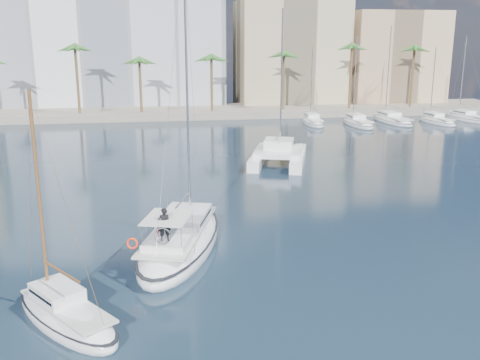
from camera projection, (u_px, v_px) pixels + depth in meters
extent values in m
plane|color=black|center=(225.00, 238.00, 34.57)|extent=(160.00, 160.00, 0.00)
cube|color=gray|center=(178.00, 112.00, 92.74)|extent=(120.00, 14.00, 1.20)
cube|color=white|center=(108.00, 33.00, 99.00)|extent=(42.00, 16.00, 28.00)
cube|color=tan|center=(290.00, 55.00, 102.41)|extent=(20.00, 14.00, 20.00)
cube|color=tan|center=(392.00, 60.00, 103.85)|extent=(18.00, 12.00, 18.00)
cylinder|color=brown|center=(179.00, 87.00, 87.75)|extent=(0.44, 0.44, 10.50)
sphere|color=#336A27|center=(178.00, 54.00, 86.44)|extent=(3.60, 3.60, 3.60)
cylinder|color=brown|center=(375.00, 84.00, 93.03)|extent=(0.44, 0.44, 10.50)
sphere|color=#336A27|center=(377.00, 53.00, 91.72)|extent=(3.60, 3.60, 3.60)
ellipsoid|color=white|center=(181.00, 244.00, 32.55)|extent=(7.43, 13.12, 2.59)
ellipsoid|color=black|center=(181.00, 238.00, 32.46)|extent=(7.50, 13.24, 0.18)
cube|color=silver|center=(179.00, 230.00, 32.08)|extent=(5.42, 9.79, 0.12)
cube|color=white|center=(185.00, 216.00, 33.37)|extent=(3.75, 4.69, 0.60)
cube|color=black|center=(185.00, 216.00, 33.37)|extent=(3.63, 4.23, 0.14)
cylinder|color=#B7BABF|center=(187.00, 87.00, 32.79)|extent=(0.15, 0.15, 16.39)
cylinder|color=#B7BABF|center=(180.00, 203.00, 32.04)|extent=(1.57, 4.86, 0.11)
cube|color=white|center=(169.00, 240.00, 29.71)|extent=(3.17, 3.68, 0.36)
cube|color=silver|center=(168.00, 217.00, 29.25)|extent=(3.17, 3.68, 0.04)
torus|color=silver|center=(163.00, 236.00, 28.39)|extent=(0.93, 0.33, 0.96)
torus|color=#FC340D|center=(132.00, 243.00, 28.20)|extent=(0.66, 0.37, 0.64)
imported|color=black|center=(164.00, 224.00, 28.87)|extent=(0.72, 0.51, 1.89)
imported|color=maroon|center=(159.00, 227.00, 29.66)|extent=(0.59, 0.49, 1.10)
ellipsoid|color=white|center=(67.00, 318.00, 23.97)|extent=(6.40, 7.51, 1.78)
ellipsoid|color=black|center=(66.00, 313.00, 23.91)|extent=(6.47, 7.58, 0.18)
cube|color=silver|center=(67.00, 306.00, 23.71)|extent=(4.73, 5.58, 0.12)
cube|color=white|center=(57.00, 292.00, 24.21)|extent=(2.76, 2.94, 0.60)
cube|color=black|center=(57.00, 292.00, 24.20)|extent=(2.60, 2.72, 0.14)
cylinder|color=brown|center=(39.00, 196.00, 23.71)|extent=(0.15, 0.15, 9.36)
cylinder|color=brown|center=(62.00, 272.00, 23.46)|extent=(1.90, 2.53, 0.11)
cube|color=white|center=(259.00, 157.00, 56.48)|extent=(4.45, 10.43, 1.10)
cube|color=white|center=(298.00, 158.00, 55.86)|extent=(4.45, 10.43, 1.10)
cube|color=white|center=(278.00, 151.00, 55.48)|extent=(6.28, 7.00, 0.50)
cube|color=white|center=(279.00, 144.00, 55.81)|extent=(3.76, 3.93, 1.00)
cube|color=black|center=(279.00, 143.00, 55.80)|extent=(3.65, 3.53, 0.18)
cylinder|color=#B7BABF|center=(281.00, 79.00, 55.69)|extent=(0.18, 0.18, 14.12)
ellipsoid|color=silver|center=(184.00, 225.00, 33.86)|extent=(0.24, 0.46, 0.22)
sphere|color=silver|center=(184.00, 224.00, 34.07)|extent=(0.12, 0.12, 0.12)
cube|color=gray|center=(178.00, 225.00, 33.80)|extent=(0.53, 0.19, 0.13)
cube|color=gray|center=(189.00, 224.00, 33.90)|extent=(0.53, 0.19, 0.13)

